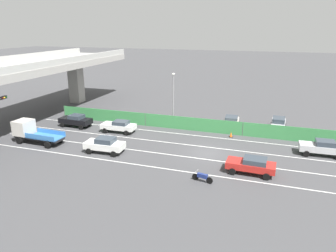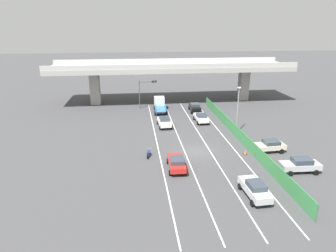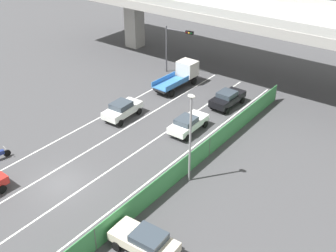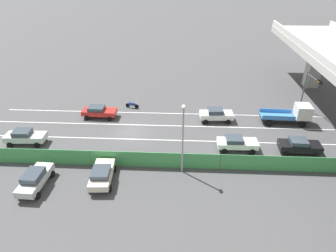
{
  "view_description": "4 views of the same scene",
  "coord_description": "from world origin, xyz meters",
  "views": [
    {
      "loc": [
        -30.84,
        -5.89,
        12.97
      ],
      "look_at": [
        0.55,
        4.62,
        2.41
      ],
      "focal_mm": 33.47,
      "sensor_mm": 36.0,
      "label": 1
    },
    {
      "loc": [
        -8.18,
        -35.65,
        16.05
      ],
      "look_at": [
        -2.95,
        8.38,
        0.83
      ],
      "focal_mm": 31.7,
      "sensor_mm": 36.0,
      "label": 2
    },
    {
      "loc": [
        21.35,
        -14.74,
        19.36
      ],
      "look_at": [
        2.15,
        10.56,
        0.93
      ],
      "focal_mm": 43.87,
      "sensor_mm": 36.0,
      "label": 3
    },
    {
      "loc": [
        31.06,
        6.04,
        18.54
      ],
      "look_at": [
        1.88,
        4.55,
        1.99
      ],
      "focal_mm": 31.96,
      "sensor_mm": 36.0,
      "label": 4
    }
  ],
  "objects": [
    {
      "name": "green_fence",
      "position": [
        6.87,
        3.5,
        0.88
      ],
      "size": [
        0.1,
        39.09,
        1.76
      ],
      "color": "#3D8E4C",
      "rests_on": "ground"
    },
    {
      "name": "lane_line_right_edge",
      "position": [
        5.11,
        3.5,
        0.0
      ],
      "size": [
        0.14,
        42.99,
        0.01
      ],
      "primitive_type": "cube",
      "color": "silver",
      "rests_on": "ground"
    },
    {
      "name": "parked_sedan_cream",
      "position": [
        9.37,
        -1.26,
        0.89
      ],
      "size": [
        4.38,
        2.27,
        1.57
      ],
      "color": "beige",
      "rests_on": "ground"
    },
    {
      "name": "lane_line_mid_right",
      "position": [
        1.7,
        3.5,
        0.0
      ],
      "size": [
        0.14,
        42.99,
        0.01
      ],
      "primitive_type": "cube",
      "color": "silver",
      "rests_on": "ground"
    },
    {
      "name": "ground_plane",
      "position": [
        0.0,
        0.0,
        0.0
      ],
      "size": [
        300.0,
        300.0,
        0.0
      ],
      "primitive_type": "plane",
      "color": "#424244"
    },
    {
      "name": "motorcycle",
      "position": [
        -6.58,
        -0.92,
        0.46
      ],
      "size": [
        0.67,
        1.93,
        0.93
      ],
      "color": "black",
      "rests_on": "ground"
    },
    {
      "name": "traffic_cone",
      "position": [
        5.98,
        -1.72,
        0.31
      ],
      "size": [
        0.47,
        0.47,
        0.66
      ],
      "color": "orange",
      "rests_on": "ground"
    },
    {
      "name": "car_hatchback_white",
      "position": [
        -3.33,
        10.47,
        0.93
      ],
      "size": [
        2.19,
        4.29,
        1.69
      ],
      "color": "silver",
      "rests_on": "ground"
    },
    {
      "name": "lane_line_left_edge",
      "position": [
        -5.11,
        3.5,
        0.0
      ],
      "size": [
        0.14,
        42.99,
        0.01
      ],
      "primitive_type": "cube",
      "color": "silver",
      "rests_on": "ground"
    },
    {
      "name": "parked_wagon_silver",
      "position": [
        10.41,
        -7.17,
        0.94
      ],
      "size": [
        4.5,
        2.07,
        1.71
      ],
      "color": "#B2B5B7",
      "rests_on": "ground"
    },
    {
      "name": "car_sedan_silver",
      "position": [
        3.2,
        -11.55,
        0.92
      ],
      "size": [
        2.06,
        4.54,
        1.68
      ],
      "color": "#B7BABC",
      "rests_on": "ground"
    },
    {
      "name": "street_lamp",
      "position": [
        7.46,
        6.21,
        4.41
      ],
      "size": [
        0.6,
        0.36,
        7.28
      ],
      "color": "gray",
      "rests_on": "ground"
    },
    {
      "name": "traffic_light",
      "position": [
        -5.8,
        22.46,
        3.97
      ],
      "size": [
        3.58,
        0.66,
        5.61
      ],
      "color": "#47474C",
      "rests_on": "ground"
    },
    {
      "name": "car_sedan_red",
      "position": [
        -3.53,
        -4.83,
        0.88
      ],
      "size": [
        2.13,
        4.46,
        1.55
      ],
      "color": "red",
      "rests_on": "ground"
    },
    {
      "name": "car_sedan_white",
      "position": [
        3.24,
        12.14,
        0.86
      ],
      "size": [
        2.06,
        4.41,
        1.53
      ],
      "color": "white",
      "rests_on": "ground"
    },
    {
      "name": "lane_line_mid_left",
      "position": [
        -1.7,
        3.5,
        0.0
      ],
      "size": [
        0.14,
        42.99,
        0.01
      ],
      "primitive_type": "cube",
      "color": "silver",
      "rests_on": "ground"
    },
    {
      "name": "car_sedan_black",
      "position": [
        3.52,
        18.76,
        0.91
      ],
      "size": [
        2.16,
        4.43,
        1.66
      ],
      "color": "black",
      "rests_on": "ground"
    },
    {
      "name": "flatbed_truck_blue",
      "position": [
        -3.2,
        20.24,
        1.31
      ],
      "size": [
        2.45,
        6.03,
        2.55
      ],
      "color": "black",
      "rests_on": "ground"
    }
  ]
}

